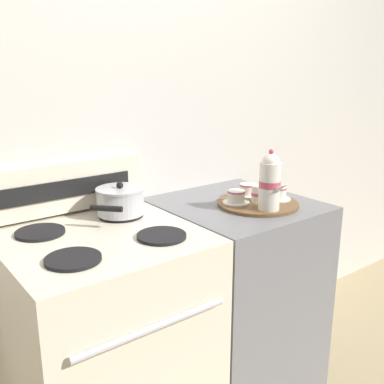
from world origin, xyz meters
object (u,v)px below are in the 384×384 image
teacup_right (236,197)px  creamer_jug (258,194)px  serving_tray (258,203)px  teacup_left (278,193)px  stove (107,345)px  saucepan (120,201)px  teacup_front (248,190)px  teapot (270,182)px

teacup_right → creamer_jug: 0.10m
serving_tray → teacup_left: teacup_left is taller
teacup_right → creamer_jug: (0.09, -0.05, 0.01)m
stove → teacup_right: (0.63, -0.03, 0.49)m
saucepan → teacup_right: saucepan is taller
stove → teacup_front: teacup_front is taller
serving_tray → teacup_left: 0.11m
teacup_right → teacup_left: bearing=-20.3°
teacup_front → creamer_jug: bearing=-109.2°
saucepan → teacup_right: bearing=-21.2°
saucepan → teacup_left: 0.69m
saucepan → teapot: size_ratio=1.03×
teacup_left → teacup_front: 0.14m
teacup_front → creamer_jug: size_ratio=1.58×
teapot → teacup_left: teapot is taller
teapot → teacup_front: 0.23m
stove → teacup_left: 0.95m
teapot → teacup_right: size_ratio=2.16×
creamer_jug → saucepan: bearing=157.8°
saucepan → teacup_right: 0.50m
serving_tray → teacup_front: (0.03, 0.10, 0.03)m
serving_tray → teacup_right: bearing=152.7°
stove → saucepan: size_ratio=3.53×
teacup_left → saucepan: bearing=159.1°
teacup_right → teacup_front: size_ratio=1.00×
saucepan → serving_tray: (0.55, -0.22, -0.06)m
stove → creamer_jug: size_ratio=12.40×
teacup_left → creamer_jug: 0.10m
stove → teapot: 0.91m
creamer_jug → stove: bearing=173.7°
serving_tray → teacup_right: 0.10m
teacup_front → teacup_left: bearing=-62.0°
saucepan → serving_tray: saucepan is taller
teacup_left → creamer_jug: (-0.10, 0.02, 0.01)m
stove → serving_tray: size_ratio=2.60×
stove → serving_tray: serving_tray is taller
teacup_right → teacup_front: bearing=23.4°
saucepan → teapot: bearing=-32.7°
saucepan → teacup_front: saucepan is taller
teacup_right → saucepan: bearing=158.8°
saucepan → teapot: teapot is taller
teacup_left → teacup_right: (-0.19, 0.07, 0.00)m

